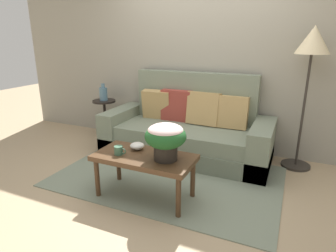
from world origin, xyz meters
name	(u,v)px	position (x,y,z in m)	size (l,w,h in m)	color
ground_plane	(164,181)	(0.00, 0.00, 0.00)	(14.00, 14.00, 0.00)	tan
wall_back	(203,57)	(0.00, 1.33, 1.30)	(6.40, 0.12, 2.61)	gray
area_rug	(168,176)	(0.00, 0.12, 0.01)	(2.53, 1.62, 0.01)	gray
couch	(187,131)	(-0.04, 0.86, 0.33)	(2.24, 0.91, 1.10)	#626B59
coffee_table	(144,161)	(-0.04, -0.37, 0.40)	(1.00, 0.50, 0.46)	#442D1B
side_table	(105,112)	(-1.50, 0.99, 0.42)	(0.36, 0.36, 0.61)	black
floor_lamp	(312,52)	(1.36, 1.04, 1.41)	(0.38, 0.38, 1.70)	#2D2823
potted_plant	(166,137)	(0.20, -0.37, 0.68)	(0.39, 0.39, 0.35)	black
coffee_mug	(119,150)	(-0.27, -0.46, 0.50)	(0.13, 0.09, 0.09)	#3D664C
snack_bowl	(137,146)	(-0.18, -0.26, 0.50)	(0.15, 0.15, 0.07)	silver
table_vase	(103,94)	(-1.50, 0.98, 0.72)	(0.12, 0.12, 0.26)	slate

